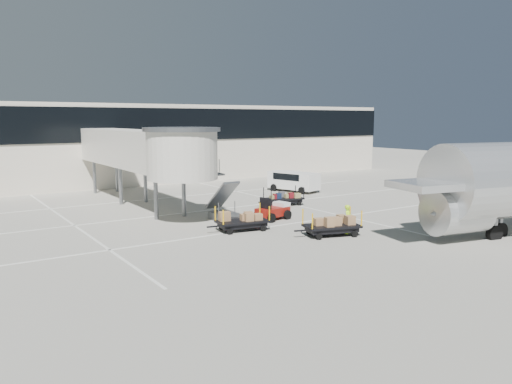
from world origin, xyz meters
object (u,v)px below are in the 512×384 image
ground_worker (348,219)px  baggage_tug (273,211)px  suitcase_cart (283,199)px  box_cart_far (243,221)px  minivan (292,180)px  box_cart_near (330,226)px

ground_worker → baggage_tug: bearing=77.0°
suitcase_cart → box_cart_far: 9.04m
minivan → box_cart_far: bearing=-154.3°
box_cart_far → minivan: (12.28, 11.08, 0.49)m
suitcase_cart → box_cart_far: (-7.12, -5.58, 0.06)m
box_cart_far → box_cart_near: bearing=-39.7°
baggage_tug → minivan: minivan is taller
box_cart_near → suitcase_cart: bearing=85.4°
ground_worker → minivan: minivan is taller
box_cart_near → minivan: 17.44m
suitcase_cart → box_cart_far: size_ratio=0.96×
suitcase_cart → box_cart_near: 10.19m
baggage_tug → ground_worker: (1.22, -5.66, 0.29)m
suitcase_cart → minivan: size_ratio=0.73×
ground_worker → suitcase_cart: bearing=50.0°
suitcase_cart → box_cart_near: bearing=-102.7°
ground_worker → minivan: 16.98m
suitcase_cart → box_cart_near: size_ratio=0.94×
baggage_tug → ground_worker: bearing=-88.7°
box_cart_far → ground_worker: bearing=-32.0°
box_cart_near → ground_worker: 1.26m
suitcase_cart → box_cart_near: box_cart_near is taller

